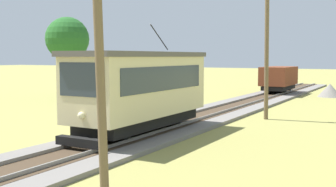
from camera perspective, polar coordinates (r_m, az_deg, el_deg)
red_tram at (r=18.95m, az=-3.65°, el=0.72°), size 2.60×8.54×4.79m
freight_car at (r=41.06m, az=14.71°, el=2.01°), size 2.40×5.20×2.31m
utility_pole_near_tram at (r=11.01m, az=-9.36°, el=8.72°), size 1.40×0.57×8.48m
utility_pole_mid at (r=24.64m, az=13.17°, el=6.61°), size 1.40×0.52×8.50m
gravel_pile at (r=40.24m, az=20.98°, el=0.41°), size 2.09×2.09×1.19m
tree_left_far at (r=37.53m, az=-13.42°, el=7.16°), size 3.73×3.73×6.98m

